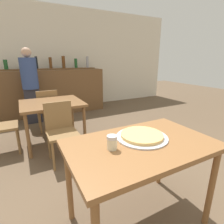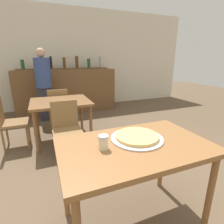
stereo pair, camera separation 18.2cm
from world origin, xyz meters
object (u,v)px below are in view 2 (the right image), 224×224
(chair_far_side_left, at_px, (9,120))
(cheese_shaker, at_px, (103,142))
(chair_far_side_back, at_px, (58,106))
(chair_far_side_front, at_px, (66,126))
(pizza_tray, at_px, (137,137))
(person_standing, at_px, (44,83))

(chair_far_side_left, bearing_deg, cheese_shaker, -154.74)
(chair_far_side_back, bearing_deg, cheese_shaker, 92.40)
(chair_far_side_back, relative_size, chair_far_side_left, 1.00)
(chair_far_side_front, height_order, cheese_shaker, cheese_shaker)
(cheese_shaker, bearing_deg, chair_far_side_left, 115.26)
(chair_far_side_back, relative_size, cheese_shaker, 7.88)
(chair_far_side_front, height_order, chair_far_side_back, same)
(chair_far_side_back, bearing_deg, chair_far_side_left, 36.77)
(chair_far_side_left, height_order, pizza_tray, chair_far_side_left)
(chair_far_side_back, distance_m, chair_far_side_left, 1.01)
(chair_far_side_front, distance_m, person_standing, 1.93)
(chair_far_side_left, height_order, cheese_shaker, cheese_shaker)
(pizza_tray, distance_m, person_standing, 3.22)
(pizza_tray, xyz_separation_m, cheese_shaker, (-0.31, -0.05, 0.04))
(chair_far_side_left, distance_m, pizza_tray, 2.27)
(chair_far_side_front, height_order, person_standing, person_standing)
(chair_far_side_left, bearing_deg, person_standing, -25.03)
(person_standing, bearing_deg, chair_far_side_left, -115.03)
(person_standing, bearing_deg, chair_far_side_front, -83.29)
(cheese_shaker, distance_m, person_standing, 3.23)
(chair_far_side_left, xyz_separation_m, pizza_tray, (1.23, -1.89, 0.31))
(chair_far_side_front, xyz_separation_m, person_standing, (-0.22, 1.87, 0.40))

